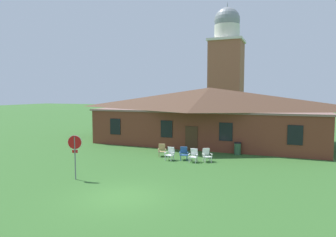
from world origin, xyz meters
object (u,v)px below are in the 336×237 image
object	(u,v)px
lawn_chair_left_end	(184,153)
lawn_chair_right_end	(207,155)
stop_sign	(75,148)
lawn_chair_near_door	(170,153)
trash_bin	(238,148)
lawn_chair_by_porch	(162,150)
lawn_chair_middle	(194,155)

from	to	relation	value
lawn_chair_left_end	lawn_chair_right_end	bearing A→B (deg)	0.98
stop_sign	lawn_chair_near_door	xyz separation A→B (m)	(3.22, 6.62, -1.30)
lawn_chair_right_end	trash_bin	world-z (taller)	trash_bin
lawn_chair_by_porch	lawn_chair_right_end	world-z (taller)	same
lawn_chair_left_end	lawn_chair_right_end	distance (m)	1.73
lawn_chair_left_end	lawn_chair_middle	distance (m)	0.98
lawn_chair_near_door	stop_sign	bearing A→B (deg)	-115.92
stop_sign	lawn_chair_right_end	world-z (taller)	stop_sign
lawn_chair_middle	lawn_chair_right_end	distance (m)	0.96
lawn_chair_middle	lawn_chair_near_door	bearing A→B (deg)	-178.71
stop_sign	lawn_chair_middle	bearing A→B (deg)	53.15
trash_bin	lawn_chair_left_end	bearing A→B (deg)	-135.57
lawn_chair_by_porch	lawn_chair_middle	bearing A→B (deg)	-19.27
lawn_chair_by_porch	lawn_chair_left_end	distance (m)	2.07
lawn_chair_near_door	lawn_chair_middle	distance (m)	1.78
lawn_chair_left_end	trash_bin	bearing A→B (deg)	44.43
lawn_chair_by_porch	trash_bin	bearing A→B (deg)	27.14
lawn_chair_near_door	lawn_chair_by_porch	bearing A→B (deg)	136.39
stop_sign	lawn_chair_left_end	world-z (taller)	stop_sign
stop_sign	lawn_chair_left_end	distance (m)	8.30
lawn_chair_by_porch	lawn_chair_middle	size ratio (longest dim) A/B	1.00
lawn_chair_near_door	lawn_chair_left_end	bearing A→B (deg)	27.65
lawn_chair_left_end	lawn_chair_middle	world-z (taller)	same
lawn_chair_by_porch	stop_sign	bearing A→B (deg)	-105.48
lawn_chair_by_porch	lawn_chair_right_end	bearing A→B (deg)	-8.34
lawn_chair_near_door	lawn_chair_right_end	world-z (taller)	same
lawn_chair_near_door	lawn_chair_middle	size ratio (longest dim) A/B	1.00
lawn_chair_middle	trash_bin	size ratio (longest dim) A/B	0.98
lawn_chair_by_porch	lawn_chair_left_end	xyz separation A→B (m)	(1.99, -0.57, 0.00)
lawn_chair_right_end	lawn_chair_left_end	bearing A→B (deg)	-179.02
lawn_chair_middle	lawn_chair_right_end	bearing A→B (deg)	28.45
stop_sign	lawn_chair_by_porch	size ratio (longest dim) A/B	2.66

